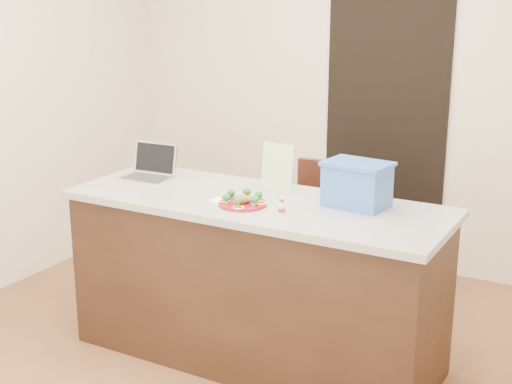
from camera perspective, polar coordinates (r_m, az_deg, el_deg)
The scene contains 16 objects.
ground at distance 3.94m, azimuth -1.85°, elevation -14.48°, with size 4.00×4.00×0.00m, color brown.
room_shell at distance 3.42m, azimuth -2.09°, elevation 9.66°, with size 4.00×4.00×4.00m.
doorway at distance 5.26m, azimuth 10.26°, elevation 4.73°, with size 0.90×0.02×2.00m, color black.
island at distance 3.93m, azimuth -0.01°, elevation -7.03°, with size 2.06×0.76×0.92m.
plate at distance 3.67m, azimuth -1.07°, elevation -0.93°, with size 0.25×0.25×0.02m.
meatballs at distance 3.66m, azimuth -1.00°, elevation -0.57°, with size 0.10×0.10×0.04m.
broccoli at distance 3.66m, azimuth -1.07°, elevation -0.33°, with size 0.21×0.21×0.04m.
pepper_rings at distance 3.67m, azimuth -1.07°, elevation -0.79°, with size 0.25×0.25×0.01m.
napkin at distance 3.75m, azimuth -2.23°, elevation -0.66°, with size 0.15×0.15×0.01m, color white.
fork at distance 3.77m, azimuth -2.43°, elevation -0.50°, with size 0.08×0.14×0.00m.
knife at distance 3.72m, azimuth -1.96°, elevation -0.67°, with size 0.07×0.16×0.01m.
yogurt_bottle at distance 3.51m, azimuth 2.06°, elevation -1.33°, with size 0.04×0.04×0.08m.
laptop at distance 4.25m, azimuth -8.46°, elevation 1.87°, with size 0.30×0.24×0.21m.
leaflet at distance 3.90m, azimuth 1.70°, elevation 1.96°, with size 0.19×0.00×0.27m, color white.
blue_box at distance 3.66m, azimuth 8.08°, elevation 0.63°, with size 0.35×0.27×0.23m.
chair at distance 4.44m, azimuth 5.38°, elevation -3.08°, with size 0.47×0.48×0.97m.
Camera 1 is at (1.77, -2.91, 1.98)m, focal length 50.00 mm.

